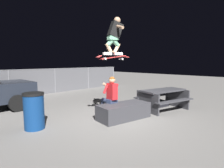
{
  "coord_description": "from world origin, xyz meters",
  "views": [
    {
      "loc": [
        -4.09,
        -3.85,
        1.77
      ],
      "look_at": [
        0.05,
        0.18,
        1.08
      ],
      "focal_mm": 29.88,
      "sensor_mm": 36.0,
      "label": 1
    }
  ],
  "objects_px": {
    "person_sitting_on_ledge": "(110,95)",
    "ledge_box_main": "(124,111)",
    "skater_airborne": "(115,34)",
    "kicker_ramp": "(151,104)",
    "picnic_table_back": "(163,96)",
    "trash_bin": "(34,111)",
    "skateboard": "(113,57)"
  },
  "relations": [
    {
      "from": "kicker_ramp",
      "to": "ledge_box_main",
      "type": "bearing_deg",
      "value": -170.73
    },
    {
      "from": "kicker_ramp",
      "to": "picnic_table_back",
      "type": "relative_size",
      "value": 0.58
    },
    {
      "from": "ledge_box_main",
      "to": "picnic_table_back",
      "type": "height_order",
      "value": "picnic_table_back"
    },
    {
      "from": "skateboard",
      "to": "picnic_table_back",
      "type": "bearing_deg",
      "value": -14.82
    },
    {
      "from": "person_sitting_on_ledge",
      "to": "trash_bin",
      "type": "distance_m",
      "value": 2.28
    },
    {
      "from": "skater_airborne",
      "to": "picnic_table_back",
      "type": "distance_m",
      "value": 2.97
    },
    {
      "from": "skater_airborne",
      "to": "trash_bin",
      "type": "height_order",
      "value": "skater_airborne"
    },
    {
      "from": "person_sitting_on_ledge",
      "to": "kicker_ramp",
      "type": "xyz_separation_m",
      "value": [
        2.23,
        -0.11,
        -0.68
      ]
    },
    {
      "from": "skater_airborne",
      "to": "trash_bin",
      "type": "relative_size",
      "value": 1.16
    },
    {
      "from": "kicker_ramp",
      "to": "trash_bin",
      "type": "bearing_deg",
      "value": 169.99
    },
    {
      "from": "kicker_ramp",
      "to": "skater_airborne",
      "type": "bearing_deg",
      "value": -177.21
    },
    {
      "from": "skateboard",
      "to": "skater_airborne",
      "type": "relative_size",
      "value": 0.92
    },
    {
      "from": "ledge_box_main",
      "to": "person_sitting_on_ledge",
      "type": "height_order",
      "value": "person_sitting_on_ledge"
    },
    {
      "from": "ledge_box_main",
      "to": "picnic_table_back",
      "type": "relative_size",
      "value": 0.83
    },
    {
      "from": "ledge_box_main",
      "to": "trash_bin",
      "type": "xyz_separation_m",
      "value": [
        -2.32,
        1.12,
        0.25
      ]
    },
    {
      "from": "ledge_box_main",
      "to": "kicker_ramp",
      "type": "xyz_separation_m",
      "value": [
        2.09,
        0.34,
        -0.19
      ]
    },
    {
      "from": "skateboard",
      "to": "person_sitting_on_ledge",
      "type": "bearing_deg",
      "value": 68.22
    },
    {
      "from": "picnic_table_back",
      "to": "trash_bin",
      "type": "bearing_deg",
      "value": 161.24
    },
    {
      "from": "ledge_box_main",
      "to": "skater_airborne",
      "type": "relative_size",
      "value": 1.47
    },
    {
      "from": "picnic_table_back",
      "to": "kicker_ramp",
      "type": "bearing_deg",
      "value": 71.58
    },
    {
      "from": "skater_airborne",
      "to": "picnic_table_back",
      "type": "bearing_deg",
      "value": -14.67
    },
    {
      "from": "skateboard",
      "to": "kicker_ramp",
      "type": "xyz_separation_m",
      "value": [
        2.31,
        0.09,
        -1.84
      ]
    },
    {
      "from": "skater_airborne",
      "to": "kicker_ramp",
      "type": "height_order",
      "value": "skater_airborne"
    },
    {
      "from": "ledge_box_main",
      "to": "trash_bin",
      "type": "relative_size",
      "value": 1.7
    },
    {
      "from": "skateboard",
      "to": "kicker_ramp",
      "type": "relative_size",
      "value": 0.9
    },
    {
      "from": "skateboard",
      "to": "kicker_ramp",
      "type": "bearing_deg",
      "value": 2.24
    },
    {
      "from": "skater_airborne",
      "to": "kicker_ramp",
      "type": "relative_size",
      "value": 0.98
    },
    {
      "from": "trash_bin",
      "to": "person_sitting_on_ledge",
      "type": "bearing_deg",
      "value": -17.08
    },
    {
      "from": "person_sitting_on_ledge",
      "to": "ledge_box_main",
      "type": "bearing_deg",
      "value": -71.99
    },
    {
      "from": "kicker_ramp",
      "to": "picnic_table_back",
      "type": "height_order",
      "value": "picnic_table_back"
    },
    {
      "from": "person_sitting_on_ledge",
      "to": "skater_airborne",
      "type": "height_order",
      "value": "skater_airborne"
    },
    {
      "from": "picnic_table_back",
      "to": "skater_airborne",
      "type": "bearing_deg",
      "value": 165.33
    }
  ]
}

